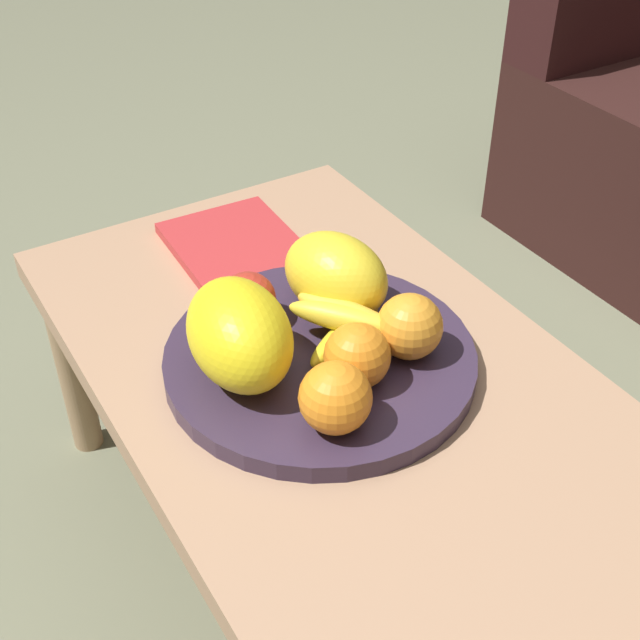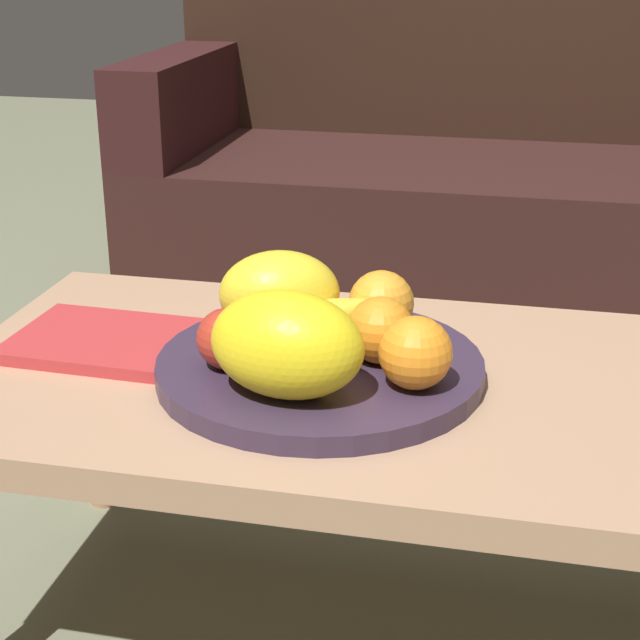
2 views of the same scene
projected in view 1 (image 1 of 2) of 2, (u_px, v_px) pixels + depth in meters
ground_plane at (342, 570)px, 1.32m from camera, size 8.00×8.00×0.00m
coffee_table at (346, 405)px, 1.11m from camera, size 1.01×0.56×0.39m
fruit_bowl at (320, 359)px, 1.09m from camera, size 0.40×0.40×0.03m
melon_large_front at (336, 275)px, 1.12m from camera, size 0.18×0.15×0.11m
melon_smaller_beside at (239, 334)px, 1.02m from camera, size 0.19×0.14×0.12m
orange_front at (357, 356)px, 1.01m from camera, size 0.08×0.08×0.08m
orange_left at (335, 398)px, 0.95m from camera, size 0.08×0.08×0.08m
orange_right at (410, 326)px, 1.06m from camera, size 0.08×0.08×0.08m
apple_front at (248, 299)px, 1.11m from camera, size 0.07×0.07×0.07m
banana_bunch at (348, 326)px, 1.08m from camera, size 0.16×0.15×0.06m
magazine at (240, 251)px, 1.30m from camera, size 0.26×0.19×0.02m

